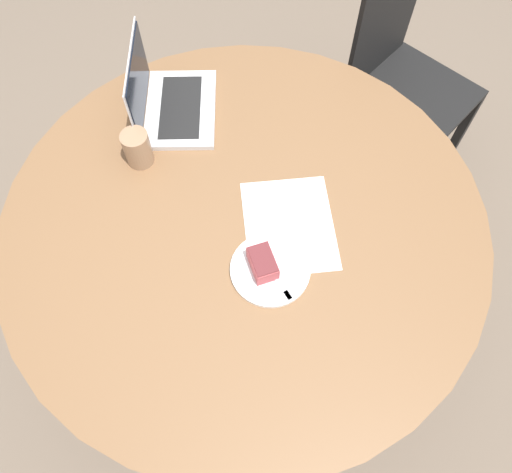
% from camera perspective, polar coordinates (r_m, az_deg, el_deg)
% --- Properties ---
extents(ground_plane, '(12.00, 12.00, 0.00)m').
position_cam_1_polar(ground_plane, '(2.05, -0.97, -7.83)').
color(ground_plane, '#6B5B4C').
extents(dining_table, '(1.38, 1.38, 0.72)m').
position_cam_1_polar(dining_table, '(1.50, -1.32, 0.09)').
color(dining_table, brown).
rests_on(dining_table, ground_plane).
extents(chair, '(0.55, 0.55, 1.00)m').
position_cam_1_polar(chair, '(2.12, 16.21, 17.30)').
color(chair, black).
rests_on(chair, ground_plane).
extents(paper_document, '(0.36, 0.33, 0.00)m').
position_cam_1_polar(paper_document, '(1.39, 3.79, 1.32)').
color(paper_document, white).
rests_on(paper_document, dining_table).
extents(plate, '(0.21, 0.21, 0.01)m').
position_cam_1_polar(plate, '(1.32, 1.50, -3.83)').
color(plate, white).
rests_on(plate, dining_table).
extents(cake_slice, '(0.10, 0.07, 0.05)m').
position_cam_1_polar(cake_slice, '(1.29, 0.76, -3.06)').
color(cake_slice, '#B74C51').
rests_on(cake_slice, plate).
extents(fork, '(0.17, 0.04, 0.00)m').
position_cam_1_polar(fork, '(1.30, 2.45, -4.85)').
color(fork, silver).
rests_on(fork, plate).
extents(coffee_glass, '(0.08, 0.08, 0.11)m').
position_cam_1_polar(coffee_glass, '(1.51, -13.39, 9.79)').
color(coffee_glass, '#997556').
rests_on(coffee_glass, dining_table).
extents(laptop, '(0.38, 0.33, 0.23)m').
position_cam_1_polar(laptop, '(1.62, -9.87, 14.92)').
color(laptop, silver).
rests_on(laptop, dining_table).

